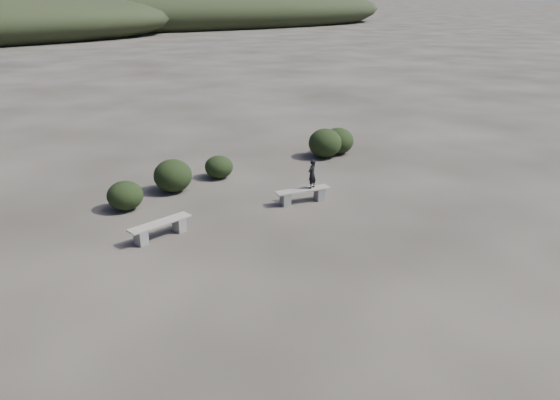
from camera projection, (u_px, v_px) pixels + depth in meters
ground at (377, 278)px, 13.61m from camera, size 1200.00×1200.00×0.00m
bench_left at (160, 228)px, 15.78m from camera, size 2.00×0.83×0.49m
bench_right at (303, 194)px, 18.45m from camera, size 1.96×0.69×0.48m
seated_person at (312, 174)px, 18.33m from camera, size 0.43×0.36×1.00m
shrub_a at (125, 196)px, 17.81m from camera, size 1.17×1.17×0.96m
shrub_b at (173, 176)px, 19.43m from camera, size 1.36×1.36×1.17m
shrub_c at (219, 167)px, 20.92m from camera, size 1.09×1.09×0.87m
shrub_d at (325, 143)px, 23.53m from camera, size 1.43×1.43×1.25m
shrub_e at (338, 141)px, 24.10m from camera, size 1.38×1.38×1.15m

